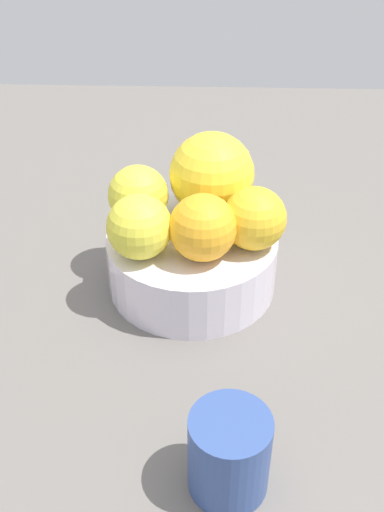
# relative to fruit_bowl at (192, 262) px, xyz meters

# --- Properties ---
(ground_plane) EXTENTS (1.10, 1.10, 0.02)m
(ground_plane) POSITION_rel_fruit_bowl_xyz_m (0.00, 0.00, -0.04)
(ground_plane) COLOR #66605B
(fruit_bowl) EXTENTS (0.17, 0.17, 0.06)m
(fruit_bowl) POSITION_rel_fruit_bowl_xyz_m (0.00, 0.00, 0.00)
(fruit_bowl) COLOR silver
(fruit_bowl) RESTS_ON ground_plane
(orange_in_bowl_0) EXTENTS (0.09, 0.09, 0.09)m
(orange_in_bowl_0) POSITION_rel_fruit_bowl_xyz_m (-0.05, 0.02, 0.07)
(orange_in_bowl_0) COLOR yellow
(orange_in_bowl_0) RESTS_ON fruit_bowl
(orange_in_bowl_1) EXTENTS (0.06, 0.06, 0.06)m
(orange_in_bowl_1) POSITION_rel_fruit_bowl_xyz_m (0.03, -0.05, 0.06)
(orange_in_bowl_1) COLOR yellow
(orange_in_bowl_1) RESTS_ON fruit_bowl
(orange_in_bowl_2) EXTENTS (0.06, 0.06, 0.06)m
(orange_in_bowl_2) POSITION_rel_fruit_bowl_xyz_m (0.03, 0.01, 0.06)
(orange_in_bowl_2) COLOR #F9A823
(orange_in_bowl_2) RESTS_ON fruit_bowl
(orange_in_bowl_3) EXTENTS (0.06, 0.06, 0.06)m
(orange_in_bowl_3) POSITION_rel_fruit_bowl_xyz_m (-0.03, -0.05, 0.06)
(orange_in_bowl_3) COLOR yellow
(orange_in_bowl_3) RESTS_ON fruit_bowl
(orange_in_bowl_4) EXTENTS (0.06, 0.06, 0.06)m
(orange_in_bowl_4) POSITION_rel_fruit_bowl_xyz_m (0.01, 0.06, 0.06)
(orange_in_bowl_4) COLOR yellow
(orange_in_bowl_4) RESTS_ON fruit_bowl
(ceramic_cup) EXTENTS (0.06, 0.06, 0.07)m
(ceramic_cup) POSITION_rel_fruit_bowl_xyz_m (0.23, 0.03, 0.01)
(ceramic_cup) COLOR #334C8C
(ceramic_cup) RESTS_ON ground_plane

